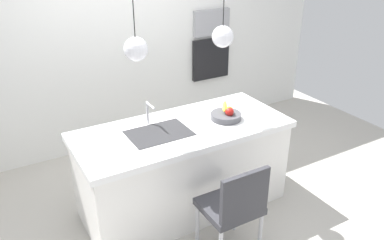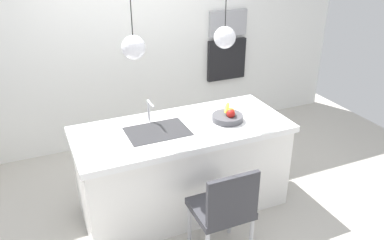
{
  "view_description": "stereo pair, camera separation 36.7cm",
  "coord_description": "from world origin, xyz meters",
  "px_view_note": "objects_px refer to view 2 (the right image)",
  "views": [
    {
      "loc": [
        -1.56,
        -2.87,
        2.52
      ],
      "look_at": [
        0.1,
        0.0,
        0.94
      ],
      "focal_mm": 36.82,
      "sensor_mm": 36.0,
      "label": 1
    },
    {
      "loc": [
        -1.24,
        -3.04,
        2.52
      ],
      "look_at": [
        0.1,
        0.0,
        0.94
      ],
      "focal_mm": 36.82,
      "sensor_mm": 36.0,
      "label": 2
    }
  ],
  "objects_px": {
    "fruit_bowl": "(228,116)",
    "oven": "(226,59)",
    "microwave": "(228,23)",
    "chair_near": "(224,208)"
  },
  "relations": [
    {
      "from": "fruit_bowl",
      "to": "oven",
      "type": "height_order",
      "value": "oven"
    },
    {
      "from": "fruit_bowl",
      "to": "oven",
      "type": "xyz_separation_m",
      "value": [
        0.86,
        1.63,
        0.01
      ]
    },
    {
      "from": "microwave",
      "to": "oven",
      "type": "bearing_deg",
      "value": 0.0
    },
    {
      "from": "oven",
      "to": "fruit_bowl",
      "type": "bearing_deg",
      "value": -117.69
    },
    {
      "from": "microwave",
      "to": "chair_near",
      "type": "distance_m",
      "value": 2.86
    },
    {
      "from": "fruit_bowl",
      "to": "oven",
      "type": "distance_m",
      "value": 1.85
    },
    {
      "from": "microwave",
      "to": "oven",
      "type": "distance_m",
      "value": 0.5
    },
    {
      "from": "fruit_bowl",
      "to": "chair_near",
      "type": "xyz_separation_m",
      "value": [
        -0.42,
        -0.75,
        -0.42
      ]
    },
    {
      "from": "microwave",
      "to": "chair_near",
      "type": "bearing_deg",
      "value": -118.23
    },
    {
      "from": "fruit_bowl",
      "to": "chair_near",
      "type": "bearing_deg",
      "value": -119.38
    }
  ]
}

